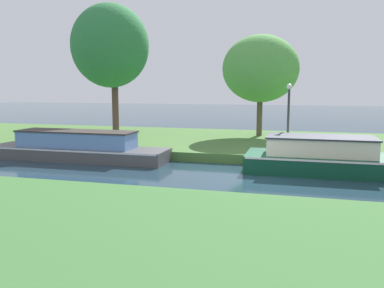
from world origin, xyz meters
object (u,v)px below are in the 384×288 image
object	(u,v)px
slate_narrowboat	(77,148)
willow_tree_centre	(260,69)
lamp_post	(289,110)
forest_barge	(325,158)
mooring_post_near	(353,150)
willow_tree_left	(110,46)

from	to	relation	value
slate_narrowboat	willow_tree_centre	size ratio (longest dim) A/B	1.44
willow_tree_centre	lamp_post	world-z (taller)	willow_tree_centre
forest_barge	slate_narrowboat	world-z (taller)	forest_barge
mooring_post_near	lamp_post	bearing A→B (deg)	162.73
willow_tree_left	forest_barge	bearing A→B (deg)	-29.63
forest_barge	slate_narrowboat	bearing A→B (deg)	180.00
willow_tree_left	willow_tree_centre	distance (m)	9.10
slate_narrowboat	willow_tree_left	distance (m)	8.80
forest_barge	willow_tree_left	xyz separation A→B (m)	(-12.21, 6.94, 5.09)
forest_barge	slate_narrowboat	xyz separation A→B (m)	(-10.51, 0.00, -0.04)
forest_barge	willow_tree_left	world-z (taller)	willow_tree_left
forest_barge	slate_narrowboat	distance (m)	10.51
lamp_post	mooring_post_near	distance (m)	3.07
slate_narrowboat	willow_tree_left	world-z (taller)	willow_tree_left
mooring_post_near	willow_tree_left	bearing A→B (deg)	156.43
lamp_post	slate_narrowboat	bearing A→B (deg)	-167.92
lamp_post	mooring_post_near	bearing A→B (deg)	-17.27
willow_tree_left	willow_tree_centre	bearing A→B (deg)	4.99
lamp_post	mooring_post_near	xyz separation A→B (m)	(2.54, -0.79, -1.53)
forest_barge	lamp_post	size ratio (longest dim) A/B	2.06
forest_barge	mooring_post_near	xyz separation A→B (m)	(1.08, 1.14, 0.15)
willow_tree_left	lamp_post	xyz separation A→B (m)	(10.74, -5.01, -3.41)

